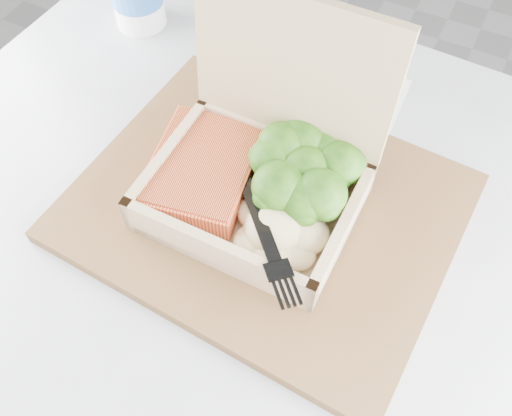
% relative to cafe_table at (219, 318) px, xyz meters
% --- Properties ---
extents(floor, '(4.00, 4.00, 0.00)m').
position_rel_cafe_table_xyz_m(floor, '(-0.30, 0.58, -0.54)').
color(floor, '#96969B').
rests_on(floor, ground).
extents(cafe_table, '(0.82, 0.82, 0.72)m').
position_rel_cafe_table_xyz_m(cafe_table, '(0.00, 0.00, 0.00)').
color(cafe_table, black).
rests_on(cafe_table, floor).
extents(serving_tray, '(0.39, 0.32, 0.02)m').
position_rel_cafe_table_xyz_m(serving_tray, '(0.03, 0.06, 0.19)').
color(serving_tray, brown).
rests_on(serving_tray, cafe_table).
extents(takeout_container, '(0.20, 0.18, 0.19)m').
position_rel_cafe_table_xyz_m(takeout_container, '(0.02, 0.08, 0.25)').
color(takeout_container, '#9E7F5F').
rests_on(takeout_container, serving_tray).
extents(salmon_fillet, '(0.12, 0.15, 0.03)m').
position_rel_cafe_table_xyz_m(salmon_fillet, '(-0.03, 0.05, 0.23)').
color(salmon_fillet, orange).
rests_on(salmon_fillet, takeout_container).
extents(broccoli_pile, '(0.12, 0.12, 0.04)m').
position_rel_cafe_table_xyz_m(broccoli_pile, '(0.06, 0.09, 0.23)').
color(broccoli_pile, '#417E1C').
rests_on(broccoli_pile, takeout_container).
extents(mashed_potatoes, '(0.09, 0.08, 0.03)m').
position_rel_cafe_table_xyz_m(mashed_potatoes, '(0.06, 0.02, 0.23)').
color(mashed_potatoes, '#D1BC87').
rests_on(mashed_potatoes, takeout_container).
extents(plastic_fork, '(0.13, 0.13, 0.02)m').
position_rel_cafe_table_xyz_m(plastic_fork, '(0.03, 0.04, 0.24)').
color(plastic_fork, black).
rests_on(plastic_fork, mashed_potatoes).
extents(receipt, '(0.07, 0.13, 0.00)m').
position_rel_cafe_table_xyz_m(receipt, '(0.08, 0.25, 0.19)').
color(receipt, silver).
rests_on(receipt, cafe_table).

